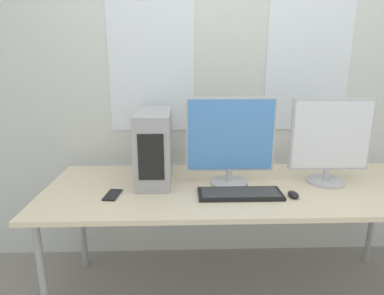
{
  "coord_description": "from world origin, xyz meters",
  "views": [
    {
      "loc": [
        -0.34,
        -1.38,
        1.48
      ],
      "look_at": [
        -0.28,
        0.42,
        1.0
      ],
      "focal_mm": 30.0,
      "sensor_mm": 36.0,
      "label": 1
    }
  ],
  "objects_px": {
    "pc_tower": "(155,146)",
    "cell_phone": "(113,195)",
    "monitor_main": "(230,140)",
    "keyboard": "(240,194)",
    "monitor_right_near": "(330,141)",
    "mouse": "(293,194)"
  },
  "relations": [
    {
      "from": "mouse",
      "to": "keyboard",
      "type": "bearing_deg",
      "value": 174.89
    },
    {
      "from": "monitor_right_near",
      "to": "cell_phone",
      "type": "distance_m",
      "value": 1.32
    },
    {
      "from": "pc_tower",
      "to": "monitor_right_near",
      "type": "relative_size",
      "value": 0.96
    },
    {
      "from": "mouse",
      "to": "pc_tower",
      "type": "bearing_deg",
      "value": 158.71
    },
    {
      "from": "pc_tower",
      "to": "monitor_right_near",
      "type": "bearing_deg",
      "value": -5.08
    },
    {
      "from": "pc_tower",
      "to": "monitor_main",
      "type": "xyz_separation_m",
      "value": [
        0.46,
        -0.1,
        0.06
      ]
    },
    {
      "from": "keyboard",
      "to": "cell_phone",
      "type": "xyz_separation_m",
      "value": [
        -0.71,
        0.02,
        -0.01
      ]
    },
    {
      "from": "pc_tower",
      "to": "mouse",
      "type": "relative_size",
      "value": 5.43
    },
    {
      "from": "pc_tower",
      "to": "cell_phone",
      "type": "distance_m",
      "value": 0.4
    },
    {
      "from": "cell_phone",
      "to": "pc_tower",
      "type": "bearing_deg",
      "value": 56.08
    },
    {
      "from": "cell_phone",
      "to": "monitor_main",
      "type": "bearing_deg",
      "value": 19.96
    },
    {
      "from": "monitor_main",
      "to": "mouse",
      "type": "relative_size",
      "value": 5.8
    },
    {
      "from": "keyboard",
      "to": "cell_phone",
      "type": "distance_m",
      "value": 0.71
    },
    {
      "from": "keyboard",
      "to": "mouse",
      "type": "relative_size",
      "value": 5.11
    },
    {
      "from": "monitor_main",
      "to": "keyboard",
      "type": "xyz_separation_m",
      "value": [
        0.04,
        -0.18,
        -0.26
      ]
    },
    {
      "from": "pc_tower",
      "to": "cell_phone",
      "type": "xyz_separation_m",
      "value": [
        -0.22,
        -0.26,
        -0.21
      ]
    },
    {
      "from": "monitor_main",
      "to": "keyboard",
      "type": "height_order",
      "value": "monitor_main"
    },
    {
      "from": "monitor_main",
      "to": "keyboard",
      "type": "distance_m",
      "value": 0.32
    },
    {
      "from": "pc_tower",
      "to": "monitor_right_near",
      "type": "xyz_separation_m",
      "value": [
        1.06,
        -0.09,
        0.05
      ]
    },
    {
      "from": "monitor_main",
      "to": "mouse",
      "type": "distance_m",
      "value": 0.47
    },
    {
      "from": "monitor_main",
      "to": "monitor_right_near",
      "type": "distance_m",
      "value": 0.6
    },
    {
      "from": "monitor_right_near",
      "to": "cell_phone",
      "type": "height_order",
      "value": "monitor_right_near"
    }
  ]
}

